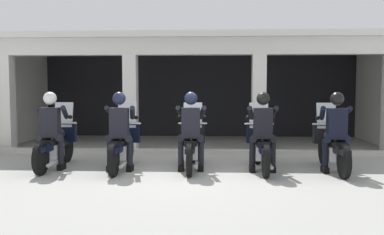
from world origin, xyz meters
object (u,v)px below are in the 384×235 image
object	(u,v)px
police_officer_far_left	(51,124)
motorcycle_far_right	(332,145)
motorcycle_center	(192,144)
police_officer_left	(120,124)
police_officer_far_right	(336,125)
motorcycle_right	(261,145)
motorcycle_left	(123,144)
motorcycle_far_left	(57,143)
police_officer_right	(263,125)
police_officer_center	(191,124)

from	to	relation	value
police_officer_far_left	motorcycle_far_right	bearing A→B (deg)	-0.46
motorcycle_center	police_officer_left	bearing A→B (deg)	-160.58
motorcycle_center	police_officer_far_right	xyz separation A→B (m)	(2.84, -0.34, 0.44)
motorcycle_center	motorcycle_right	xyz separation A→B (m)	(1.42, -0.03, 0.00)
motorcycle_left	police_officer_far_right	bearing A→B (deg)	-2.66
motorcycle_far_left	police_officer_right	size ratio (longest dim) A/B	1.29
police_officer_right	motorcycle_right	bearing A→B (deg)	86.48
police_officer_left	police_officer_far_left	bearing A→B (deg)	178.37
motorcycle_left	police_officer_center	bearing A→B (deg)	-7.03
police_officer_left	motorcycle_right	xyz separation A→B (m)	(2.84, 0.34, -0.44)
police_officer_far_left	motorcycle_left	xyz separation A→B (m)	(1.42, 0.23, -0.44)
motorcycle_far_left	police_officer_far_right	xyz separation A→B (m)	(5.67, -0.31, 0.44)
police_officer_far_left	police_officer_far_right	bearing A→B (deg)	-3.32
motorcycle_left	motorcycle_far_right	distance (m)	4.26
police_officer_far_left	police_officer_center	size ratio (longest dim) A/B	1.00
motorcycle_right	police_officer_far_right	xyz separation A→B (m)	(1.42, -0.31, 0.44)
police_officer_center	motorcycle_right	distance (m)	1.51
police_officer_center	police_officer_far_right	xyz separation A→B (m)	(2.84, -0.06, 0.00)
motorcycle_far_left	police_officer_far_right	world-z (taller)	police_officer_far_right
motorcycle_far_left	motorcycle_far_right	xyz separation A→B (m)	(5.68, -0.02, 0.00)
motorcycle_left	police_officer_far_right	size ratio (longest dim) A/B	1.29
police_officer_far_left	police_officer_left	distance (m)	1.42
motorcycle_right	police_officer_right	bearing A→B (deg)	-93.52
police_officer_far_left	motorcycle_right	distance (m)	4.29
motorcycle_far_left	motorcycle_far_right	size ratio (longest dim) A/B	1.00
police_officer_left	motorcycle_right	bearing A→B (deg)	7.54
police_officer_far_left	police_officer_center	xyz separation A→B (m)	(2.84, 0.03, 0.00)
police_officer_far_left	motorcycle_center	distance (m)	2.89
police_officer_far_right	motorcycle_left	bearing A→B (deg)	173.93
motorcycle_center	police_officer_right	size ratio (longest dim) A/B	1.29
police_officer_far_left	motorcycle_far_right	world-z (taller)	police_officer_far_left
police_officer_far_left	police_officer_right	xyz separation A→B (m)	(4.26, 0.00, 0.00)
motorcycle_left	motorcycle_far_right	bearing A→B (deg)	1.15
motorcycle_center	police_officer_far_left	bearing A→B (deg)	-168.99
motorcycle_right	motorcycle_far_right	world-z (taller)	same
police_officer_left	motorcycle_right	distance (m)	2.89
motorcycle_center	police_officer_far_right	size ratio (longest dim) A/B	1.29
police_officer_far_left	motorcycle_far_right	distance (m)	5.70
motorcycle_far_right	motorcycle_left	bearing A→B (deg)	177.74
police_officer_left	police_officer_right	bearing A→B (deg)	1.85
police_officer_right	motorcycle_far_right	bearing A→B (deg)	7.13
motorcycle_right	police_officer_far_right	size ratio (longest dim) A/B	1.29
police_officer_right	police_officer_far_right	xyz separation A→B (m)	(1.42, -0.02, 0.00)
police_officer_far_right	police_officer_far_left	bearing A→B (deg)	177.04
police_officer_right	police_officer_left	bearing A→B (deg)	177.90
motorcycle_left	police_officer_right	bearing A→B (deg)	-3.87
motorcycle_far_left	motorcycle_far_right	world-z (taller)	same
motorcycle_center	police_officer_right	xyz separation A→B (m)	(1.42, -0.32, 0.44)
police_officer_left	police_officer_center	size ratio (longest dim) A/B	1.00
motorcycle_left	motorcycle_center	world-z (taller)	same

